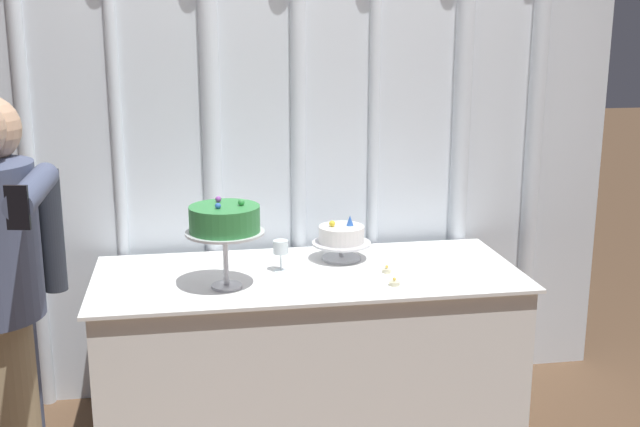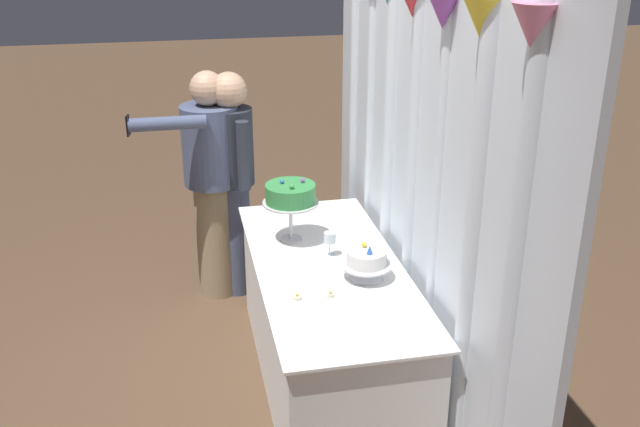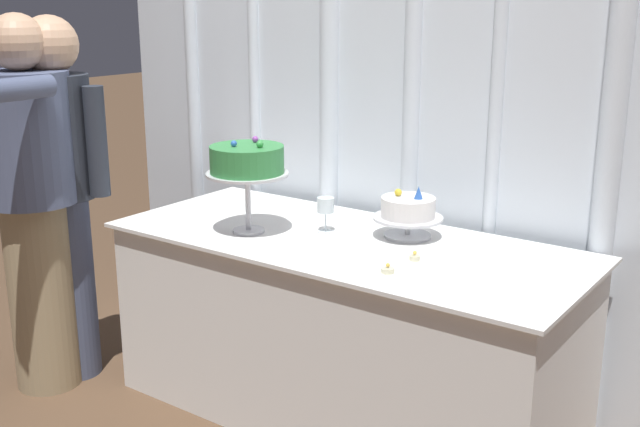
{
  "view_description": "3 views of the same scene",
  "coord_description": "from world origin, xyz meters",
  "views": [
    {
      "loc": [
        -0.49,
        -3.1,
        1.8
      ],
      "look_at": [
        0.08,
        0.24,
        0.96
      ],
      "focal_mm": 44.21,
      "sensor_mm": 36.0,
      "label": 1
    },
    {
      "loc": [
        3.38,
        -0.64,
        2.49
      ],
      "look_at": [
        -0.14,
        0.08,
        0.98
      ],
      "focal_mm": 40.58,
      "sensor_mm": 36.0,
      "label": 2
    },
    {
      "loc": [
        1.57,
        -2.25,
        1.61
      ],
      "look_at": [
        -0.15,
        0.15,
        0.8
      ],
      "focal_mm": 43.87,
      "sensor_mm": 36.0,
      "label": 3
    }
  ],
  "objects": [
    {
      "name": "tealight_near_left",
      "position": [
        0.33,
        0.04,
        0.74
      ],
      "size": [
        0.04,
        0.04,
        0.03
      ],
      "color": "beige",
      "rests_on": "cake_table"
    },
    {
      "name": "wine_glass",
      "position": [
        -0.11,
        0.13,
        0.83
      ],
      "size": [
        0.07,
        0.07,
        0.14
      ],
      "color": "silver",
      "rests_on": "cake_table"
    },
    {
      "name": "draped_curtain",
      "position": [
        0.03,
        0.56,
        1.28
      ],
      "size": [
        3.15,
        0.16,
        2.45
      ],
      "color": "silver",
      "rests_on": "ground_plane"
    },
    {
      "name": "guest_man_dark_suit",
      "position": [
        -1.16,
        -0.29,
        0.87
      ],
      "size": [
        0.44,
        0.36,
        1.55
      ],
      "color": "#4C5675",
      "rests_on": "ground_plane"
    },
    {
      "name": "cake_display_nearleft",
      "position": [
        -0.36,
        -0.04,
        1.01
      ],
      "size": [
        0.32,
        0.32,
        0.37
      ],
      "color": "silver",
      "rests_on": "cake_table"
    },
    {
      "name": "tealight_far_left",
      "position": [
        0.32,
        -0.13,
        0.74
      ],
      "size": [
        0.05,
        0.05,
        0.03
      ],
      "color": "beige",
      "rests_on": "cake_table"
    },
    {
      "name": "cake_table",
      "position": [
        0.0,
        0.1,
        0.37
      ],
      "size": [
        1.83,
        0.78,
        0.73
      ],
      "color": "white",
      "rests_on": "ground_plane"
    },
    {
      "name": "ground_plane",
      "position": [
        0.0,
        0.0,
        0.0
      ],
      "size": [
        24.0,
        24.0,
        0.0
      ],
      "primitive_type": "plane",
      "color": "brown"
    },
    {
      "name": "cake_display_nearright",
      "position": [
        0.18,
        0.26,
        0.83
      ],
      "size": [
        0.27,
        0.27,
        0.2
      ],
      "color": "silver",
      "rests_on": "cake_table"
    },
    {
      "name": "guest_man_pink_jacket",
      "position": [
        -1.18,
        -0.43,
        0.85
      ],
      "size": [
        0.54,
        0.71,
        1.56
      ],
      "color": "#9E8966",
      "rests_on": "ground_plane"
    }
  ]
}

